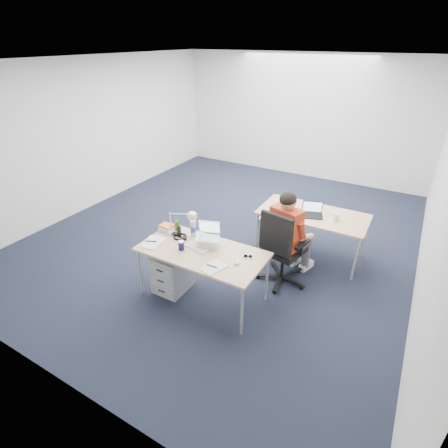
% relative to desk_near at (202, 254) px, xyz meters
% --- Properties ---
extents(floor, '(7.00, 7.00, 0.00)m').
position_rel_desk_near_xyz_m(floor, '(-0.55, 1.69, -0.68)').
color(floor, black).
rests_on(floor, ground).
extents(room, '(6.02, 7.02, 2.80)m').
position_rel_desk_near_xyz_m(room, '(-0.55, 1.69, 1.03)').
color(room, silver).
rests_on(room, ground).
extents(desk_near, '(1.60, 0.80, 0.73)m').
position_rel_desk_near_xyz_m(desk_near, '(0.00, 0.00, 0.00)').
color(desk_near, tan).
rests_on(desk_near, ground).
extents(desk_far, '(1.60, 0.80, 0.73)m').
position_rel_desk_near_xyz_m(desk_far, '(0.89, 1.71, 0.00)').
color(desk_far, tan).
rests_on(desk_far, ground).
extents(office_chair, '(0.84, 0.84, 1.13)m').
position_rel_desk_near_xyz_m(office_chair, '(0.76, 0.84, -0.36)').
color(office_chair, black).
rests_on(office_chair, ground).
extents(seated_person, '(0.55, 0.80, 1.34)m').
position_rel_desk_near_xyz_m(seated_person, '(0.80, 1.02, -0.01)').
color(seated_person, '#BA371A').
rests_on(seated_person, ground).
extents(drawer_pedestal_near, '(0.40, 0.50, 0.55)m').
position_rel_desk_near_xyz_m(drawer_pedestal_near, '(-0.46, -0.04, -0.41)').
color(drawer_pedestal_near, '#AAADAF').
rests_on(drawer_pedestal_near, ground).
extents(drawer_pedestal_far, '(0.40, 0.50, 0.55)m').
position_rel_desk_near_xyz_m(drawer_pedestal_far, '(0.29, 1.70, -0.41)').
color(drawer_pedestal_far, '#AAADAF').
rests_on(drawer_pedestal_far, ground).
extents(silver_laptop, '(0.34, 0.31, 0.30)m').
position_rel_desk_near_xyz_m(silver_laptop, '(0.00, 0.14, 0.20)').
color(silver_laptop, silver).
rests_on(silver_laptop, desk_near).
extents(wireless_keyboard, '(0.34, 0.19, 0.02)m').
position_rel_desk_near_xyz_m(wireless_keyboard, '(-0.09, 0.02, 0.05)').
color(wireless_keyboard, white).
rests_on(wireless_keyboard, desk_near).
extents(computer_mouse, '(0.07, 0.10, 0.03)m').
position_rel_desk_near_xyz_m(computer_mouse, '(0.51, -0.03, 0.06)').
color(computer_mouse, white).
rests_on(computer_mouse, desk_near).
extents(headphones, '(0.28, 0.24, 0.04)m').
position_rel_desk_near_xyz_m(headphones, '(-0.43, 0.13, 0.07)').
color(headphones, black).
rests_on(headphones, desk_near).
extents(can_koozie, '(0.08, 0.08, 0.12)m').
position_rel_desk_near_xyz_m(can_koozie, '(-0.24, -0.10, 0.11)').
color(can_koozie, '#151843').
rests_on(can_koozie, desk_near).
extents(water_bottle, '(0.10, 0.10, 0.25)m').
position_rel_desk_near_xyz_m(water_bottle, '(-0.30, 0.26, 0.17)').
color(water_bottle, silver).
rests_on(water_bottle, desk_near).
extents(bear_figurine, '(0.09, 0.07, 0.16)m').
position_rel_desk_near_xyz_m(bear_figurine, '(-0.58, 0.28, 0.12)').
color(bear_figurine, '#22681B').
rests_on(bear_figurine, desk_near).
extents(book_stack, '(0.20, 0.16, 0.09)m').
position_rel_desk_near_xyz_m(book_stack, '(-0.69, 0.19, 0.09)').
color(book_stack, silver).
rests_on(book_stack, desk_near).
extents(cordless_phone, '(0.05, 0.04, 0.17)m').
position_rel_desk_near_xyz_m(cordless_phone, '(-0.44, 0.13, 0.13)').
color(cordless_phone, black).
rests_on(cordless_phone, desk_near).
extents(papers_left, '(0.26, 0.35, 0.01)m').
position_rel_desk_near_xyz_m(papers_left, '(-0.67, -0.16, 0.05)').
color(papers_left, '#E0EB88').
rests_on(papers_left, desk_near).
extents(papers_right, '(0.27, 0.33, 0.01)m').
position_rel_desk_near_xyz_m(papers_right, '(0.31, -0.24, 0.05)').
color(papers_right, '#E0EB88').
rests_on(papers_right, desk_near).
extents(sunglasses, '(0.12, 0.08, 0.02)m').
position_rel_desk_near_xyz_m(sunglasses, '(0.56, 0.15, 0.06)').
color(sunglasses, black).
rests_on(sunglasses, desk_near).
extents(desk_lamp, '(0.42, 0.23, 0.45)m').
position_rel_desk_near_xyz_m(desk_lamp, '(-0.43, 0.12, 0.27)').
color(desk_lamp, silver).
rests_on(desk_lamp, desk_near).
extents(dark_laptop, '(0.38, 0.38, 0.22)m').
position_rel_desk_near_xyz_m(dark_laptop, '(0.90, 1.61, 0.16)').
color(dark_laptop, black).
rests_on(dark_laptop, desk_far).
extents(far_cup, '(0.08, 0.08, 0.11)m').
position_rel_desk_near_xyz_m(far_cup, '(1.25, 1.66, 0.10)').
color(far_cup, white).
rests_on(far_cup, desk_far).
extents(far_papers, '(0.24, 0.30, 0.01)m').
position_rel_desk_near_xyz_m(far_papers, '(0.49, 1.70, 0.05)').
color(far_papers, white).
rests_on(far_papers, desk_far).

